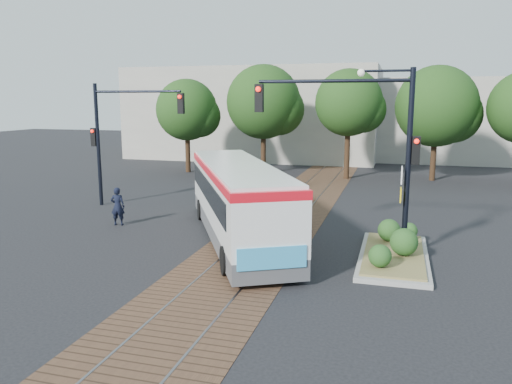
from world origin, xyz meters
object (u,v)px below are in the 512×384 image
signal_pole_main (370,133)px  signal_pole_left (118,128)px  officer (118,206)px  parked_car (231,171)px  traffic_island (395,249)px  city_bus (238,197)px

signal_pole_main → signal_pole_left: signal_pole_main is taller
signal_pole_left → officer: size_ratio=3.70×
signal_pole_left → officer: (1.92, -3.45, -3.05)m
signal_pole_main → parked_car: size_ratio=1.44×
traffic_island → parked_car: (-10.62, 14.27, 0.27)m
city_bus → signal_pole_left: bearing=123.5°
signal_pole_main → parked_car: bearing=124.3°
officer → parked_car: bearing=-104.4°
city_bus → parked_car: 14.29m
city_bus → signal_pole_main: size_ratio=1.76×
traffic_island → signal_pole_main: signal_pole_main is taller
traffic_island → officer: 11.37m
signal_pole_left → parked_car: signal_pole_left is taller
traffic_island → signal_pole_main: (-0.96, 0.09, 3.83)m
city_bus → parked_car: size_ratio=2.54×
traffic_island → officer: bearing=172.7°
city_bus → traffic_island: 5.97m
city_bus → signal_pole_main: (4.82, -0.77, 2.55)m
traffic_island → city_bus: bearing=171.5°
traffic_island → parked_car: 17.79m
city_bus → officer: (-5.49, 0.58, -0.79)m
city_bus → signal_pole_main: signal_pole_main is taller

